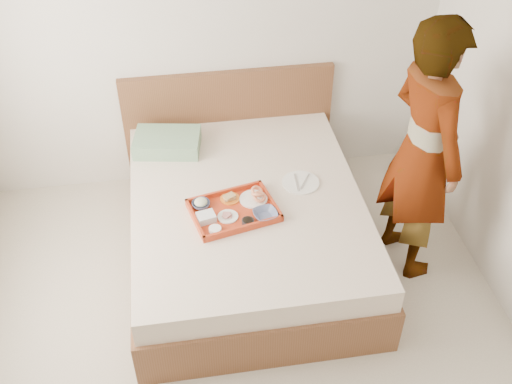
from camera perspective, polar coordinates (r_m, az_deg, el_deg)
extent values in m
cube|color=beige|center=(3.87, -0.76, -16.34)|extent=(3.50, 4.00, 0.01)
cube|color=silver|center=(4.56, -4.73, 14.96)|extent=(3.50, 0.01, 2.60)
cube|color=brown|center=(4.32, -0.86, -3.14)|extent=(1.65, 2.00, 0.53)
cube|color=brown|center=(4.95, -2.53, 6.27)|extent=(1.65, 0.06, 0.95)
cube|color=#7FA583|center=(4.60, -8.24, 4.60)|extent=(0.53, 0.40, 0.11)
cube|color=#B53311|center=(4.01, -2.10, -1.70)|extent=(0.62, 0.51, 0.05)
cylinder|color=white|center=(4.10, -0.24, -0.66)|extent=(0.22, 0.22, 0.01)
imported|color=#16254F|center=(3.96, 0.87, -2.09)|extent=(0.18, 0.18, 0.04)
cylinder|color=black|center=(3.92, -0.76, -2.78)|extent=(0.09, 0.09, 0.03)
cylinder|color=white|center=(3.97, -2.63, -2.30)|extent=(0.16, 0.16, 0.01)
cylinder|color=orange|center=(4.11, -2.43, -0.62)|extent=(0.16, 0.16, 0.01)
imported|color=#16254F|center=(4.05, -5.13, -1.16)|extent=(0.14, 0.14, 0.04)
cube|color=silver|center=(3.95, -4.66, -2.36)|extent=(0.13, 0.12, 0.05)
cylinder|color=white|center=(3.87, -3.82, -3.50)|extent=(0.09, 0.09, 0.03)
cylinder|color=white|center=(4.26, 4.18, 0.87)|extent=(0.33, 0.33, 0.01)
imported|color=white|center=(4.03, 15.24, 3.58)|extent=(0.58, 0.75, 1.84)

